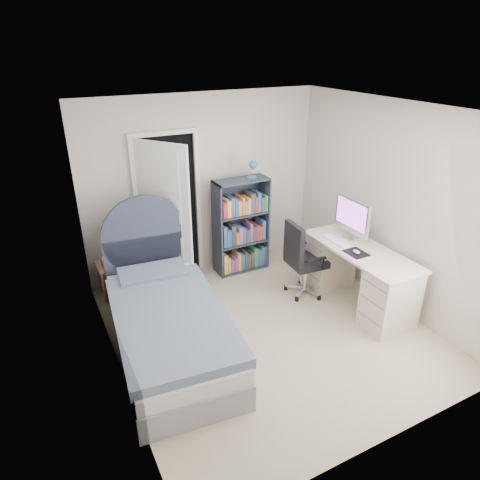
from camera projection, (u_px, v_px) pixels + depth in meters
name	position (u px, v px, depth m)	size (l,w,h in m)	color
room_shell	(271.00, 232.00, 4.52)	(3.50, 3.70, 2.60)	tan
door	(166.00, 213.00, 5.60)	(0.92, 0.69, 2.06)	black
bed	(167.00, 321.00, 4.65)	(1.30, 2.40, 1.42)	gray
nightstand	(111.00, 271.00, 5.58)	(0.37, 0.37, 0.55)	tan
floor_lamp	(140.00, 257.00, 5.50)	(0.19, 0.19, 1.36)	silver
bookcase	(242.00, 230.00, 6.13)	(0.77, 0.33, 1.63)	#323844
desk	(358.00, 273.00, 5.39)	(0.63, 1.58, 1.30)	beige
office_chair	(301.00, 256.00, 5.52)	(0.53, 0.55, 1.02)	silver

